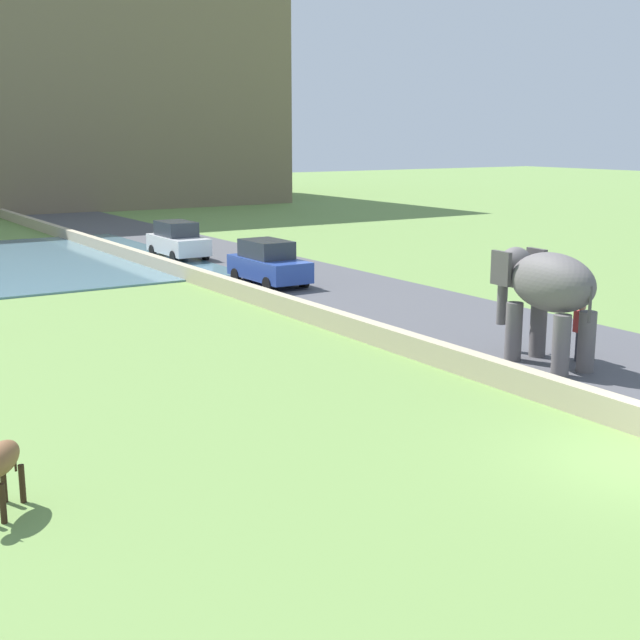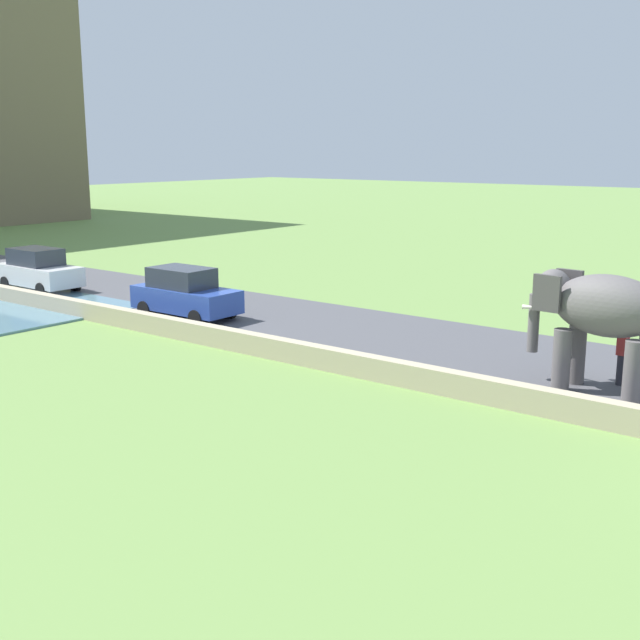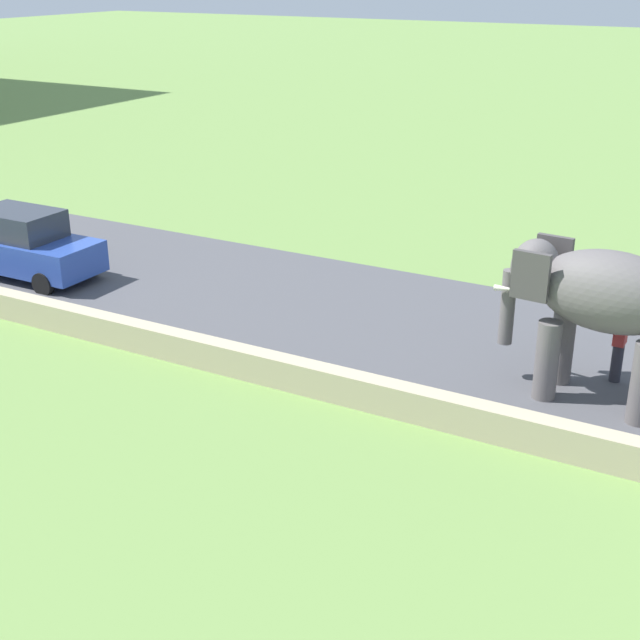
# 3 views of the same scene
# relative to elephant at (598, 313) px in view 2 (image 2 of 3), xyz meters

# --- Properties ---
(road_surface) EXTENTS (7.00, 120.00, 0.06)m
(road_surface) POSITION_rel_elephant_xyz_m (1.56, 14.11, -2.01)
(road_surface) COLOR #4C4C51
(road_surface) RESTS_ON ground
(barrier_wall) EXTENTS (0.40, 110.00, 0.62)m
(barrier_wall) POSITION_rel_elephant_xyz_m (-2.24, 12.11, -1.73)
(barrier_wall) COLOR tan
(barrier_wall) RESTS_ON ground
(elephant) EXTENTS (1.62, 3.52, 2.99)m
(elephant) POSITION_rel_elephant_xyz_m (0.00, 0.00, 0.00)
(elephant) COLOR #605B5B
(elephant) RESTS_ON ground
(person_beside_elephant) EXTENTS (0.36, 0.22, 1.63)m
(person_beside_elephant) POSITION_rel_elephant_xyz_m (1.01, -0.34, -1.16)
(person_beside_elephant) COLOR #33333D
(person_beside_elephant) RESTS_ON ground
(car_blue) EXTENTS (1.82, 4.01, 1.80)m
(car_blue) POSITION_rel_elephant_xyz_m (-0.02, 14.48, -1.14)
(car_blue) COLOR #2D4CA8
(car_blue) RESTS_ON ground
(car_white) EXTENTS (1.80, 4.00, 1.80)m
(car_white) POSITION_rel_elephant_xyz_m (-0.02, 23.43, -1.14)
(car_white) COLOR white
(car_white) RESTS_ON ground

